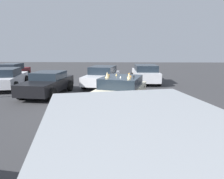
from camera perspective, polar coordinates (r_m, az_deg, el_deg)
The scene contains 7 objects.
ground_plane at distance 9.22m, azimuth 1.87°, elevation -5.50°, with size 60.00×60.00×0.00m, color #38383A.
art_car_decorated at distance 9.11m, azimuth 2.05°, elevation -0.99°, with size 4.84×2.97×1.70m.
parked_sedan_far_left at distance 16.13m, azimuth 9.41°, elevation 4.48°, with size 4.29×2.04×1.44m.
parked_sedan_row_back_far at distance 15.52m, azimuth -27.70°, elevation 2.90°, with size 4.73×2.65×1.39m.
parked_sedan_far_right at distance 20.15m, azimuth -26.58°, elevation 4.69°, with size 4.16×2.04×1.36m.
parked_sedan_behind_left at distance 14.67m, azimuth -2.75°, elevation 3.86°, with size 4.71×2.64×1.42m.
parked_sedan_near_left at distance 12.43m, azimuth -17.80°, elevation 1.72°, with size 4.35×2.38×1.34m.
Camera 1 is at (-8.80, 0.01, 2.74)m, focal length 32.17 mm.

